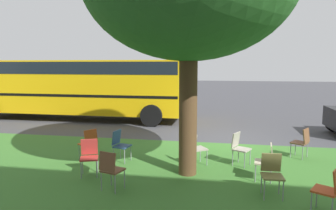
% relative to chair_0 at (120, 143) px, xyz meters
% --- Properties ---
extents(ground, '(80.00, 80.00, 0.00)m').
position_rel_chair_0_xyz_m(ground, '(-2.99, -2.68, -0.52)').
color(ground, '#424247').
extents(grass_verge, '(48.00, 6.00, 0.01)m').
position_rel_chair_0_xyz_m(grass_verge, '(-2.99, 0.52, -0.52)').
color(grass_verge, '#3D752D').
rests_on(grass_verge, ground).
extents(chair_0, '(0.50, 0.49, 0.88)m').
position_rel_chair_0_xyz_m(chair_0, '(0.00, 0.00, 0.00)').
color(chair_0, '#335184').
rests_on(chair_0, ground).
extents(chair_1, '(0.58, 0.58, 0.88)m').
position_rel_chair_0_xyz_m(chair_1, '(-2.11, -0.07, 0.00)').
color(chair_1, '#ADA393').
rests_on(chair_1, ground).
extents(chair_2, '(0.44, 0.44, 0.88)m').
position_rel_chair_0_xyz_m(chair_2, '(-3.81, 1.59, 0.00)').
color(chair_2, olive).
rests_on(chair_2, ground).
extents(chair_3, '(0.47, 0.47, 0.88)m').
position_rel_chair_0_xyz_m(chair_3, '(-3.83, 0.76, 0.00)').
color(chair_3, beige).
rests_on(chair_3, ground).
extents(chair_4, '(0.58, 0.57, 0.88)m').
position_rel_chair_0_xyz_m(chair_4, '(-5.07, -1.22, 0.00)').
color(chair_4, brown).
rests_on(chair_4, ground).
extents(chair_5, '(0.53, 0.54, 0.88)m').
position_rel_chair_0_xyz_m(chair_5, '(0.39, 1.14, 0.00)').
color(chair_5, '#B7332D').
rests_on(chair_5, ground).
extents(chair_6, '(0.52, 0.52, 0.88)m').
position_rel_chair_0_xyz_m(chair_6, '(-0.47, 1.95, 0.00)').
color(chair_6, brown).
rests_on(chair_6, ground).
extents(chair_7, '(0.57, 0.57, 0.88)m').
position_rel_chair_0_xyz_m(chair_7, '(-4.70, 2.25, 0.00)').
color(chair_7, '#C64C1E').
rests_on(chair_7, ground).
extents(chair_8, '(0.56, 0.56, 0.88)m').
position_rel_chair_0_xyz_m(chair_8, '(-3.25, -0.28, 0.00)').
color(chair_8, '#ADA393').
rests_on(chair_8, ground).
extents(chair_9, '(0.58, 0.57, 0.88)m').
position_rel_chair_0_xyz_m(chair_9, '(0.92, -0.00, 0.00)').
color(chair_9, '#C64C1E').
rests_on(chair_9, ground).
extents(school_bus, '(10.40, 2.80, 2.88)m').
position_rel_chair_0_xyz_m(school_bus, '(4.24, -6.07, 1.24)').
color(school_bus, yellow).
rests_on(school_bus, ground).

